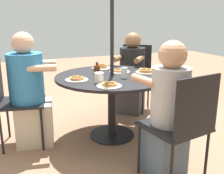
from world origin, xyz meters
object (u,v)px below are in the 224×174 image
Objects in this scene: diner_north at (132,76)px; patio_chair_east at (12,97)px; patio_chair_south at (183,122)px; diner_south at (167,114)px; diner_east at (30,95)px; pancake_plate_c at (77,79)px; pancake_plate_b at (101,67)px; drinking_glass_a at (124,73)px; patio_table at (112,85)px; patio_chair_north at (135,72)px; pancake_plate_a at (120,71)px; pancake_plate_e at (146,71)px; coffee_cup at (99,78)px; pancake_plate_d at (109,85)px; syrup_bottle at (97,69)px.

patio_chair_east is at bearing 57.13° from diner_north.
patio_chair_south is 0.80× the size of diner_south.
diner_east is 0.55m from pancake_plate_c.
patio_chair_east is at bearing 125.18° from patio_chair_south.
diner_north is 0.65m from pancake_plate_b.
drinking_glass_a is (-0.94, 0.33, 0.22)m from diner_east.
patio_table is at bearing -65.95° from drinking_glass_a.
patio_chair_east is (1.76, 0.59, 0.00)m from patio_chair_north.
drinking_glass_a is (-0.05, 0.57, 0.04)m from pancake_plate_b.
diner_south is at bearing 89.26° from pancake_plate_a.
patio_chair_south is (0.43, 1.72, 0.03)m from diner_north.
drinking_glass_a is (0.34, 0.13, 0.04)m from pancake_plate_e.
drinking_glass_a is (0.09, -0.89, 0.23)m from patio_chair_south.
coffee_cup is at bearing 19.10° from pancake_plate_e.
coffee_cup is (0.66, 0.23, 0.03)m from pancake_plate_e.
pancake_plate_c is at bearing 116.24° from diner_south.
patio_chair_south is 0.75m from pancake_plate_d.
patio_chair_south is at bearing 54.82° from patio_chair_east.
patio_chair_east is 8.29× the size of drinking_glass_a.
diner_north reaches higher than coffee_cup.
coffee_cup reaches higher than pancake_plate_c.
pancake_plate_e is 0.37m from drinking_glass_a.
pancake_plate_a is at bearing -123.21° from pancake_plate_d.
drinking_glass_a reaches higher than coffee_cup.
patio_table is 5.35× the size of pancake_plate_b.
syrup_bottle is (0.53, -0.20, 0.03)m from pancake_plate_e.
diner_south is at bearing 112.58° from patio_chair_north.
patio_table is 0.89m from diner_south.
pancake_plate_b is (-1.08, -0.20, 0.20)m from patio_chair_east.
diner_south is at bearing 98.54° from patio_table.
syrup_bottle is at bearing 78.99° from patio_chair_north.
patio_chair_south reaches higher than pancake_plate_d.
patio_table is 5.35× the size of pancake_plate_c.
diner_north is at bearing -104.27° from pancake_plate_e.
patio_chair_north is 0.19m from diner_north.
syrup_bottle reaches higher than coffee_cup.
syrup_bottle is at bearing 59.37° from pancake_plate_b.
diner_north is 1.54m from diner_east.
syrup_bottle is at bearing 98.84° from patio_chair_east.
diner_north is 10.02× the size of drinking_glass_a.
patio_chair_north is 1.00× the size of patio_chair_east.
diner_east is at bearing -0.15° from syrup_bottle.
patio_chair_north is 1.18m from drinking_glass_a.
diner_north is 4.86× the size of pancake_plate_c.
diner_north is (-0.59, -0.66, -0.09)m from patio_table.
pancake_plate_a and pancake_plate_d have the same top height.
diner_east is at bearing -8.86° from pancake_plate_e.
patio_chair_north is at bearing -142.16° from pancake_plate_c.
diner_south is 0.59m from pancake_plate_d.
pancake_plate_e is (-0.27, 0.14, 0.00)m from pancake_plate_a.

